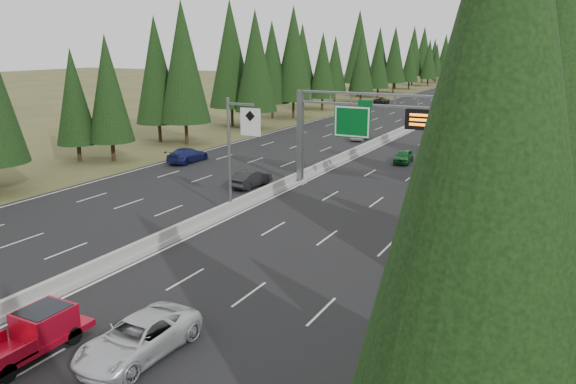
% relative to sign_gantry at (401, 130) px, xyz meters
% --- Properties ---
extents(road, '(32.00, 260.00, 0.08)m').
position_rel_sign_gantry_xyz_m(road, '(-8.92, 45.12, -5.23)').
color(road, black).
rests_on(road, ground).
extents(shoulder_right, '(3.60, 260.00, 0.06)m').
position_rel_sign_gantry_xyz_m(shoulder_right, '(8.88, 45.12, -5.24)').
color(shoulder_right, olive).
rests_on(shoulder_right, ground).
extents(shoulder_left, '(3.60, 260.00, 0.06)m').
position_rel_sign_gantry_xyz_m(shoulder_left, '(-26.72, 45.12, -5.24)').
color(shoulder_left, '#3D411E').
rests_on(shoulder_left, ground).
extents(median_barrier, '(0.70, 260.00, 0.85)m').
position_rel_sign_gantry_xyz_m(median_barrier, '(-8.92, 45.12, -4.85)').
color(median_barrier, '#9B9B95').
rests_on(median_barrier, road).
extents(sign_gantry, '(16.75, 0.98, 7.80)m').
position_rel_sign_gantry_xyz_m(sign_gantry, '(0.00, 0.00, 0.00)').
color(sign_gantry, slate).
rests_on(sign_gantry, road).
extents(hov_sign_pole, '(2.80, 0.50, 8.00)m').
position_rel_sign_gantry_xyz_m(hov_sign_pole, '(-8.33, -9.92, -0.54)').
color(hov_sign_pole, slate).
rests_on(hov_sign_pole, road).
extents(tree_row_left, '(12.32, 244.38, 18.92)m').
position_rel_sign_gantry_xyz_m(tree_row_left, '(-31.02, 33.69, 3.90)').
color(tree_row_left, black).
rests_on(tree_row_left, ground).
extents(silver_minivan, '(2.60, 5.31, 1.45)m').
position_rel_sign_gantry_xyz_m(silver_minivan, '(-1.78, -26.88, -4.46)').
color(silver_minivan, silver).
rests_on(silver_minivan, road).
extents(red_pickup, '(1.77, 4.95, 1.61)m').
position_rel_sign_gantry_xyz_m(red_pickup, '(-5.39, -28.48, -4.30)').
color(red_pickup, black).
rests_on(red_pickup, road).
extents(car_ahead_green, '(1.83, 3.89, 1.29)m').
position_rel_sign_gantry_xyz_m(car_ahead_green, '(-3.30, 12.46, -4.55)').
color(car_ahead_green, '#135422').
rests_on(car_ahead_green, road).
extents(car_ahead_dkred, '(1.65, 4.72, 1.56)m').
position_rel_sign_gantry_xyz_m(car_ahead_dkred, '(5.58, 44.95, -4.41)').
color(car_ahead_dkred, maroon).
rests_on(car_ahead_dkred, road).
extents(car_ahead_dkgrey, '(2.67, 5.70, 1.61)m').
position_rel_sign_gantry_xyz_m(car_ahead_dkgrey, '(4.12, 49.63, -4.38)').
color(car_ahead_dkgrey, black).
rests_on(car_ahead_dkgrey, road).
extents(car_ahead_white, '(2.39, 4.96, 1.36)m').
position_rel_sign_gantry_xyz_m(car_ahead_white, '(-0.08, 91.63, -4.51)').
color(car_ahead_white, white).
rests_on(car_ahead_white, road).
extents(car_ahead_far, '(2.22, 4.87, 1.62)m').
position_rel_sign_gantry_xyz_m(car_ahead_far, '(-5.64, 80.83, -4.38)').
color(car_ahead_far, black).
rests_on(car_ahead_far, road).
extents(car_onc_near, '(1.80, 4.34, 1.40)m').
position_rel_sign_gantry_xyz_m(car_onc_near, '(-11.61, -2.81, -4.49)').
color(car_onc_near, black).
rests_on(car_onc_near, road).
extents(car_onc_blue, '(2.03, 4.98, 1.45)m').
position_rel_sign_gantry_xyz_m(car_onc_blue, '(-22.39, 2.71, -4.47)').
color(car_onc_blue, navy).
rests_on(car_onc_blue, road).
extents(car_onc_white, '(1.75, 3.94, 1.32)m').
position_rel_sign_gantry_xyz_m(car_onc_white, '(-12.04, 23.24, -4.53)').
color(car_onc_white, beige).
rests_on(car_onc_white, road).
extents(car_onc_far, '(2.29, 4.79, 1.32)m').
position_rel_sign_gantry_xyz_m(car_onc_far, '(-23.42, 65.00, -4.53)').
color(car_onc_far, black).
rests_on(car_onc_far, road).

